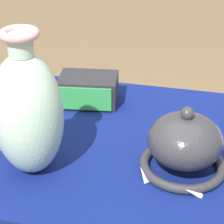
{
  "coord_description": "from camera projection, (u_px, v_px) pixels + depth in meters",
  "views": [
    {
      "loc": [
        0.25,
        -0.92,
        1.31
      ],
      "look_at": [
        0.05,
        -0.09,
        0.83
      ],
      "focal_mm": 70.0,
      "sensor_mm": 36.0,
      "label": 1
    }
  ],
  "objects": [
    {
      "name": "vase_dome_bell",
      "position": [
        184.0,
        145.0,
        0.97
      ],
      "size": [
        0.2,
        0.21,
        0.17
      ],
      "color": "#2D2D33",
      "rests_on": "display_table"
    },
    {
      "name": "mosaic_tile_box",
      "position": [
        88.0,
        90.0,
        1.27
      ],
      "size": [
        0.18,
        0.14,
        0.08
      ],
      "rotation": [
        0.0,
        0.0,
        0.14
      ],
      "color": "#232328",
      "rests_on": "display_table"
    },
    {
      "name": "display_table",
      "position": [
        100.0,
        167.0,
        1.14
      ],
      "size": [
        1.2,
        0.67,
        0.71
      ],
      "color": "brown",
      "rests_on": "ground_plane"
    },
    {
      "name": "vase_tall_bulbous",
      "position": [
        28.0,
        113.0,
        0.93
      ],
      "size": [
        0.15,
        0.15,
        0.33
      ],
      "color": "#A8CCB7",
      "rests_on": "display_table"
    }
  ]
}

